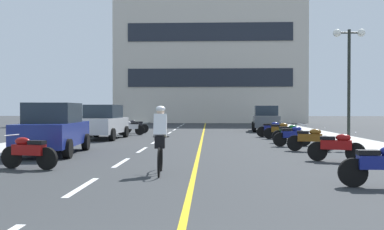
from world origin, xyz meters
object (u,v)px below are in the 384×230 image
at_px(motorcycle_10, 135,126).
at_px(cyclist_rider, 160,138).
at_px(street_lamp_mid, 349,59).
at_px(parked_car_far, 266,118).
at_px(parked_car_mid, 104,122).
at_px(motorcycle_5, 292,135).
at_px(parked_car_near, 53,128).
at_px(motorcycle_9, 131,127).
at_px(motorcycle_2, 29,151).
at_px(motorcycle_6, 289,133).
at_px(motorcycle_8, 272,129).
at_px(motorcycle_4, 310,139).
at_px(motorcycle_3, 337,146).
at_px(motorcycle_1, 381,165).
at_px(motorcycle_7, 280,130).

xyz_separation_m(motorcycle_10, cyclist_rider, (3.62, -17.52, 0.41)).
bearing_deg(street_lamp_mid, parked_car_far, 102.16).
relative_size(parked_car_mid, motorcycle_5, 2.54).
height_order(parked_car_near, motorcycle_9, parked_car_near).
bearing_deg(motorcycle_2, parked_car_mid, 93.92).
height_order(motorcycle_6, motorcycle_9, same).
height_order(parked_car_near, motorcycle_6, parked_car_near).
relative_size(motorcycle_5, motorcycle_9, 0.99).
distance_m(street_lamp_mid, cyclist_rider, 12.48).
bearing_deg(motorcycle_2, motorcycle_6, 46.63).
distance_m(motorcycle_6, motorcycle_8, 4.18).
relative_size(parked_car_near, parked_car_far, 1.00).
xyz_separation_m(street_lamp_mid, parked_car_far, (-2.35, 10.91, -2.97)).
xyz_separation_m(motorcycle_9, cyclist_rider, (3.56, -15.47, 0.41)).
relative_size(parked_car_near, motorcycle_5, 2.56).
bearing_deg(motorcycle_5, street_lamp_mid, 27.21).
bearing_deg(motorcycle_10, motorcycle_4, -53.52).
bearing_deg(cyclist_rider, motorcycle_3, 26.71).
relative_size(motorcycle_1, cyclist_rider, 0.96).
bearing_deg(motorcycle_10, motorcycle_8, -22.99).
height_order(parked_car_mid, motorcycle_10, parked_car_mid).
distance_m(motorcycle_3, motorcycle_9, 15.54).
bearing_deg(parked_car_far, motorcycle_4, -90.96).
bearing_deg(motorcycle_7, motorcycle_4, -89.51).
height_order(motorcycle_2, motorcycle_10, same).
bearing_deg(motorcycle_9, motorcycle_8, -10.32).
bearing_deg(street_lamp_mid, motorcycle_7, 131.81).
distance_m(parked_car_near, motorcycle_6, 10.75).
xyz_separation_m(motorcycle_3, motorcycle_9, (-8.65, 12.91, 0.00)).
height_order(motorcycle_4, motorcycle_7, same).
distance_m(parked_car_far, motorcycle_8, 6.39).
xyz_separation_m(motorcycle_4, cyclist_rider, (-5.05, -5.80, 0.41)).
bearing_deg(motorcycle_3, parked_car_mid, 134.81).
xyz_separation_m(parked_car_near, parked_car_mid, (-0.08, 7.66, 0.00)).
bearing_deg(motorcycle_7, motorcycle_9, 160.01).
bearing_deg(parked_car_near, motorcycle_2, -79.44).
height_order(parked_car_near, parked_car_mid, same).
bearing_deg(motorcycle_1, parked_car_mid, 123.44).
bearing_deg(cyclist_rider, motorcycle_2, 169.73).
relative_size(street_lamp_mid, motorcycle_7, 3.03).
height_order(motorcycle_1, motorcycle_4, same).
bearing_deg(motorcycle_6, parked_car_near, -150.24).
bearing_deg(parked_car_mid, motorcycle_2, -86.08).
bearing_deg(motorcycle_7, motorcycle_10, 149.08).
height_order(motorcycle_8, cyclist_rider, cyclist_rider).
bearing_deg(street_lamp_mid, motorcycle_2, -142.14).
bearing_deg(motorcycle_6, motorcycle_7, 90.33).
xyz_separation_m(parked_car_near, motorcycle_5, (9.11, 3.49, -0.44)).
xyz_separation_m(motorcycle_4, motorcycle_10, (-8.66, 11.72, 0.00)).
xyz_separation_m(motorcycle_2, motorcycle_10, (-0.01, 16.86, 0.00)).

